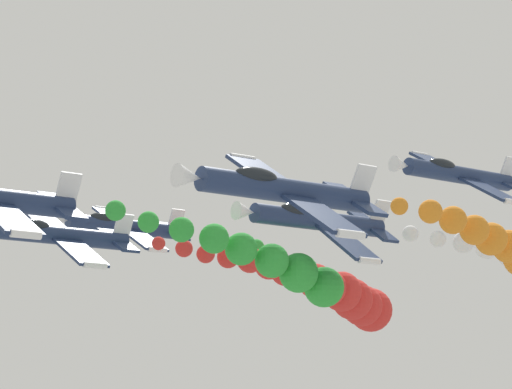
% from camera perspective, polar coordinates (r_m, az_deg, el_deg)
% --- Properties ---
extents(smoke_trail_lead, '(2.47, 15.45, 4.64)m').
position_cam_1_polar(smoke_trail_lead, '(61.61, 0.87, -3.58)').
color(smoke_trail_lead, green).
extents(airplane_left_inner, '(8.40, 10.35, 5.20)m').
position_cam_1_polar(airplane_left_inner, '(49.54, 1.38, 0.26)').
color(airplane_left_inner, navy).
extents(smoke_trail_left_inner, '(4.76, 13.60, 2.85)m').
position_cam_1_polar(smoke_trail_left_inner, '(61.42, 12.08, -2.39)').
color(smoke_trail_left_inner, orange).
extents(airplane_right_inner, '(8.67, 10.35, 4.69)m').
position_cam_1_polar(airplane_right_inner, '(66.88, -10.21, -2.03)').
color(airplane_right_inner, navy).
extents(smoke_trail_right_inner, '(10.65, 27.14, 4.65)m').
position_cam_1_polar(smoke_trail_right_inner, '(85.37, 4.18, -5.07)').
color(smoke_trail_right_inner, red).
extents(airplane_left_outer, '(8.12, 10.35, 5.65)m').
position_cam_1_polar(airplane_left_outer, '(62.98, 3.12, -1.31)').
color(airplane_left_outer, navy).
extents(airplane_trailing, '(8.71, 10.35, 4.59)m').
position_cam_1_polar(airplane_trailing, '(81.14, -6.84, -1.61)').
color(airplane_trailing, navy).
extents(smoke_trail_trailing, '(4.34, 18.03, 5.56)m').
position_cam_1_polar(smoke_trail_trailing, '(93.32, 3.36, -4.56)').
color(smoke_trail_trailing, green).
extents(airplane_high_slot, '(8.52, 10.35, 4.98)m').
position_cam_1_polar(airplane_high_slot, '(72.63, 10.28, 1.03)').
color(airplane_high_slot, navy).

